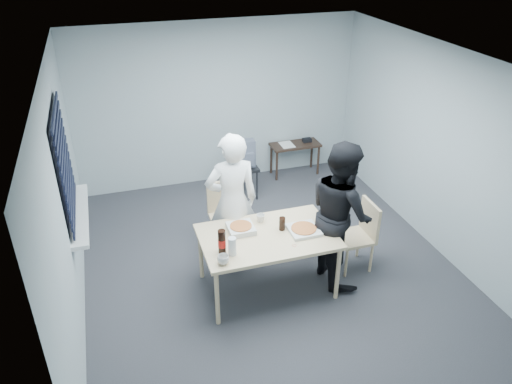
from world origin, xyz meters
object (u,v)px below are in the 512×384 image
object	(u,v)px
chair_right	(361,231)
mug_b	(261,218)
stool	(245,173)
person_black	(340,213)
side_table	(295,148)
mug_a	(223,260)
dining_table	(268,240)
chair_far	(225,210)
soda_bottle	(222,242)
backpack	(245,154)
person_white	(232,202)

from	to	relation	value
chair_right	mug_b	bearing A→B (deg)	169.28
chair_right	stool	xyz separation A→B (m)	(-0.86, 2.14, -0.10)
person_black	side_table	bearing A→B (deg)	-10.86
stool	mug_a	distance (m)	2.77
dining_table	chair_far	world-z (taller)	chair_far
chair_far	soda_bottle	world-z (taller)	soda_bottle
dining_table	chair_right	size ratio (longest dim) A/B	1.71
stool	soda_bottle	size ratio (longest dim) A/B	1.90
soda_bottle	stool	bearing A→B (deg)	68.34
dining_table	mug_a	distance (m)	0.71
side_table	soda_bottle	xyz separation A→B (m)	(-1.98, -2.90, 0.40)
backpack	mug_b	size ratio (longest dim) A/B	4.28
side_table	mug_b	xyz separation A→B (m)	(-1.40, -2.43, 0.32)
chair_far	stool	size ratio (longest dim) A/B	1.69
stool	mug_b	xyz separation A→B (m)	(-0.36, -1.91, 0.37)
mug_b	chair_far	bearing A→B (deg)	108.40
chair_far	side_table	bearing A→B (deg)	45.54
dining_table	person_white	size ratio (longest dim) A/B	0.86
chair_right	person_black	distance (m)	0.52
person_white	mug_b	distance (m)	0.41
dining_table	mug_b	size ratio (longest dim) A/B	15.23
dining_table	mug_b	bearing A→B (deg)	87.29
chair_right	person_black	world-z (taller)	person_black
side_table	soda_bottle	world-z (taller)	soda_bottle
chair_right	mug_a	xyz separation A→B (m)	(-1.84, -0.43, 0.28)
person_black	soda_bottle	world-z (taller)	person_black
person_white	person_black	distance (m)	1.29
side_table	person_black	bearing A→B (deg)	-100.86
dining_table	stool	bearing A→B (deg)	80.37
stool	mug_b	size ratio (longest dim) A/B	5.26
chair_right	stool	world-z (taller)	chair_right
person_black	mug_a	bearing A→B (deg)	103.08
chair_far	chair_right	bearing A→B (deg)	-33.73
chair_far	person_black	bearing A→B (deg)	-43.56
chair_far	person_white	distance (m)	0.58
side_table	soda_bottle	size ratio (longest dim) A/B	2.99
person_white	side_table	size ratio (longest dim) A/B	2.14
soda_bottle	dining_table	bearing A→B (deg)	16.31
chair_far	person_black	xyz separation A→B (m)	(1.12, -1.07, 0.37)
chair_right	person_white	size ratio (longest dim) A/B	0.50
chair_far	backpack	size ratio (longest dim) A/B	2.08
chair_right	person_white	bearing A→B (deg)	160.28
person_black	soda_bottle	bearing A→B (deg)	95.97
stool	backpack	distance (m)	0.32
person_white	backpack	distance (m)	1.72
chair_right	mug_b	distance (m)	1.27
soda_bottle	mug_a	bearing A→B (deg)	-100.67
chair_far	side_table	xyz separation A→B (m)	(1.65, 1.68, -0.04)
side_table	backpack	size ratio (longest dim) A/B	1.94
chair_far	side_table	world-z (taller)	chair_far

